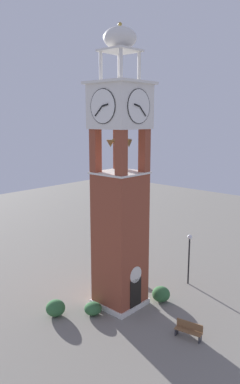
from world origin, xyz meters
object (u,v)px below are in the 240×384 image
park_bench (189,330)px  lamp_post (189,250)px  trash_bin (131,273)px  clock_tower (120,196)px

park_bench → lamp_post: (6.13, 3.88, 2.24)m
lamp_post → trash_bin: 5.05m
park_bench → lamp_post: bearing=32.3°
park_bench → trash_bin: bearing=63.0°
park_bench → trash_bin: 8.76m
clock_tower → park_bench: clock_tower is taller
clock_tower → lamp_post: (5.88, -1.74, -4.83)m
clock_tower → park_bench: bearing=-92.5°
clock_tower → lamp_post: clock_tower is taller
park_bench → clock_tower: bearing=87.5°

